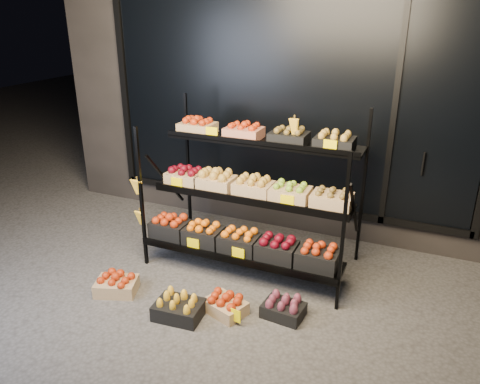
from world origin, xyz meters
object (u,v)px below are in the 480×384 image
at_px(floor_crate_midleft, 179,307).
at_px(floor_crate_midright, 225,304).
at_px(display_rack, 249,196).
at_px(floor_crate_left, 116,284).

bearing_deg(floor_crate_midleft, floor_crate_midright, 26.46).
relative_size(display_rack, floor_crate_left, 4.83).
bearing_deg(floor_crate_midleft, floor_crate_left, 168.00).
height_order(floor_crate_left, floor_crate_midright, floor_crate_left).
height_order(floor_crate_midleft, floor_crate_midright, floor_crate_midleft).
bearing_deg(floor_crate_midleft, display_rack, 73.67).
bearing_deg(floor_crate_midright, display_rack, 118.39).
distance_m(display_rack, floor_crate_midleft, 1.31).
distance_m(floor_crate_left, floor_crate_midleft, 0.75).
distance_m(display_rack, floor_crate_left, 1.55).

